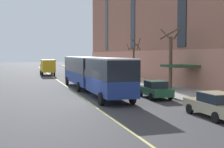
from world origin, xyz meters
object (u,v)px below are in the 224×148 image
at_px(city_bus, 92,72).
at_px(parked_car_navy_0, 121,80).
at_px(street_tree_far_uptown, 171,58).
at_px(box_truck, 48,66).
at_px(parked_car_red_3, 99,75).
at_px(street_tree_far_downtown, 134,60).
at_px(parked_car_green_1, 155,89).
at_px(parked_car_champagne_4, 215,105).

bearing_deg(city_bus, parked_car_navy_0, 41.71).
bearing_deg(street_tree_far_uptown, box_truck, 110.49).
xyz_separation_m(parked_car_navy_0, box_truck, (-6.63, 22.66, 0.86)).
relative_size(parked_car_red_3, street_tree_far_downtown, 0.73).
bearing_deg(parked_car_green_1, city_bus, 125.54).
bearing_deg(parked_car_navy_0, street_tree_far_downtown, 56.91).
height_order(city_bus, street_tree_far_downtown, street_tree_far_downtown).
relative_size(parked_car_green_1, street_tree_far_uptown, 0.66).
bearing_deg(parked_car_red_3, parked_car_navy_0, -89.13).
xyz_separation_m(parked_car_red_3, parked_car_champagne_4, (0.14, -28.72, 0.00)).
distance_m(parked_car_red_3, parked_car_champagne_4, 28.72).
bearing_deg(parked_car_red_3, street_tree_far_uptown, -75.53).
height_order(parked_car_red_3, parked_car_champagne_4, same).
bearing_deg(parked_car_navy_0, parked_car_red_3, 90.87).
bearing_deg(street_tree_far_downtown, city_bus, -130.06).
distance_m(parked_car_red_3, box_truck, 14.20).
bearing_deg(box_truck, street_tree_far_downtown, -58.19).
relative_size(city_bus, box_truck, 3.13).
xyz_separation_m(parked_car_green_1, parked_car_red_3, (-0.08, 20.04, 0.00)).
distance_m(parked_car_navy_0, parked_car_green_1, 9.98).
distance_m(parked_car_green_1, street_tree_far_downtown, 16.45).
height_order(street_tree_far_uptown, street_tree_far_downtown, street_tree_far_uptown).
distance_m(parked_car_navy_0, street_tree_far_uptown, 7.01).
height_order(box_truck, street_tree_far_uptown, street_tree_far_uptown).
distance_m(city_bus, parked_car_navy_0, 6.03).
distance_m(box_truck, street_tree_far_downtown, 19.85).
height_order(parked_car_navy_0, street_tree_far_uptown, street_tree_far_uptown).
relative_size(parked_car_navy_0, box_truck, 0.71).
distance_m(parked_car_green_1, parked_car_red_3, 20.04).
bearing_deg(box_truck, parked_car_navy_0, -73.68).
bearing_deg(city_bus, parked_car_champagne_4, -73.41).
xyz_separation_m(city_bus, box_truck, (-2.23, 26.58, -0.43)).
relative_size(city_bus, street_tree_far_downtown, 3.39).
height_order(city_bus, parked_car_green_1, city_bus).
xyz_separation_m(box_truck, street_tree_far_uptown, (10.43, -27.92, 1.82)).
bearing_deg(parked_car_champagne_4, street_tree_far_downtown, 81.16).
xyz_separation_m(parked_car_navy_0, street_tree_far_uptown, (3.80, -5.26, 2.67)).
relative_size(parked_car_navy_0, parked_car_green_1, 1.07).
xyz_separation_m(box_truck, street_tree_far_downtown, (10.43, -16.83, 1.44)).
xyz_separation_m(parked_car_green_1, box_truck, (-6.56, 32.64, 0.86)).
relative_size(city_bus, parked_car_champagne_4, 4.34).
xyz_separation_m(parked_car_green_1, parked_car_champagne_4, (0.06, -8.68, 0.00)).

